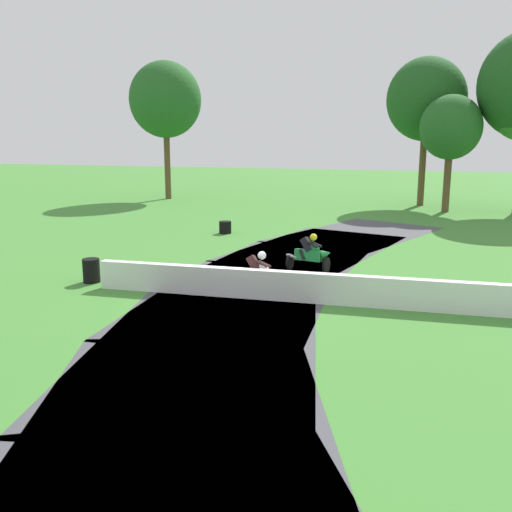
{
  "coord_description": "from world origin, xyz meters",
  "views": [
    {
      "loc": [
        4.81,
        -16.09,
        4.97
      ],
      "look_at": [
        0.04,
        1.84,
        0.9
      ],
      "focal_mm": 40.13,
      "sensor_mm": 36.0,
      "label": 1
    }
  ],
  "objects_px": {
    "motorcycle_chase_white": "(258,275)",
    "motorcycle_lead_green": "(311,254)",
    "tire_stack_near": "(225,227)",
    "tire_stack_mid_a": "(91,271)",
    "traffic_cone": "(456,301)"
  },
  "relations": [
    {
      "from": "motorcycle_chase_white",
      "to": "tire_stack_mid_a",
      "type": "xyz_separation_m",
      "value": [
        -5.79,
        0.04,
        -0.24
      ]
    },
    {
      "from": "motorcycle_chase_white",
      "to": "tire_stack_mid_a",
      "type": "height_order",
      "value": "motorcycle_chase_white"
    },
    {
      "from": "tire_stack_near",
      "to": "traffic_cone",
      "type": "bearing_deg",
      "value": -44.54
    },
    {
      "from": "motorcycle_lead_green",
      "to": "tire_stack_near",
      "type": "relative_size",
      "value": 2.85
    },
    {
      "from": "tire_stack_near",
      "to": "tire_stack_mid_a",
      "type": "bearing_deg",
      "value": -98.15
    },
    {
      "from": "motorcycle_lead_green",
      "to": "tire_stack_near",
      "type": "height_order",
      "value": "motorcycle_lead_green"
    },
    {
      "from": "motorcycle_chase_white",
      "to": "motorcycle_lead_green",
      "type": "bearing_deg",
      "value": 72.77
    },
    {
      "from": "motorcycle_chase_white",
      "to": "tire_stack_mid_a",
      "type": "bearing_deg",
      "value": 179.61
    },
    {
      "from": "motorcycle_lead_green",
      "to": "tire_stack_mid_a",
      "type": "bearing_deg",
      "value": -153.91
    },
    {
      "from": "motorcycle_lead_green",
      "to": "motorcycle_chase_white",
      "type": "xyz_separation_m",
      "value": [
        -1.05,
        -3.39,
        -0.02
      ]
    },
    {
      "from": "motorcycle_chase_white",
      "to": "traffic_cone",
      "type": "xyz_separation_m",
      "value": [
        5.82,
        0.12,
        -0.42
      ]
    },
    {
      "from": "motorcycle_chase_white",
      "to": "traffic_cone",
      "type": "distance_m",
      "value": 5.83
    },
    {
      "from": "motorcycle_lead_green",
      "to": "motorcycle_chase_white",
      "type": "height_order",
      "value": "motorcycle_lead_green"
    },
    {
      "from": "tire_stack_mid_a",
      "to": "traffic_cone",
      "type": "bearing_deg",
      "value": 0.38
    },
    {
      "from": "tire_stack_near",
      "to": "motorcycle_lead_green",
      "type": "bearing_deg",
      "value": -51.28
    }
  ]
}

